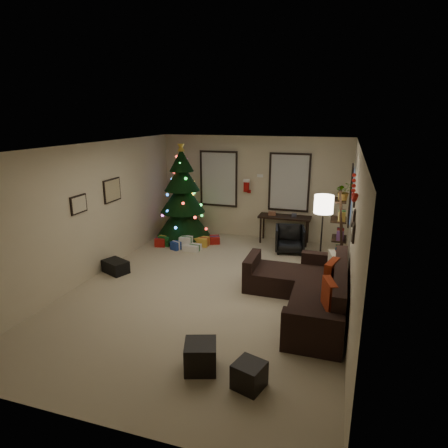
{
  "coord_description": "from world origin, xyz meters",
  "views": [
    {
      "loc": [
        2.28,
        -6.32,
        3.22
      ],
      "look_at": [
        0.1,
        0.6,
        1.15
      ],
      "focal_mm": 30.8,
      "sensor_mm": 36.0,
      "label": 1
    }
  ],
  "objects_px": {
    "christmas_tree": "(183,200)",
    "sofa": "(308,291)",
    "desk": "(285,219)",
    "desk_chair": "(290,239)",
    "bookshelf": "(340,233)"
  },
  "relations": [
    {
      "from": "sofa",
      "to": "bookshelf",
      "type": "bearing_deg",
      "value": 75.06
    },
    {
      "from": "christmas_tree",
      "to": "desk",
      "type": "xyz_separation_m",
      "value": [
        2.58,
        0.57,
        -0.45
      ]
    },
    {
      "from": "sofa",
      "to": "desk",
      "type": "relative_size",
      "value": 2.0
    },
    {
      "from": "christmas_tree",
      "to": "bookshelf",
      "type": "bearing_deg",
      "value": -15.01
    },
    {
      "from": "desk_chair",
      "to": "bookshelf",
      "type": "bearing_deg",
      "value": -50.8
    },
    {
      "from": "christmas_tree",
      "to": "sofa",
      "type": "xyz_separation_m",
      "value": [
        3.52,
        -2.75,
        -0.81
      ]
    },
    {
      "from": "sofa",
      "to": "desk_chair",
      "type": "relative_size",
      "value": 4.11
    },
    {
      "from": "desk_chair",
      "to": "christmas_tree",
      "type": "bearing_deg",
      "value": 168.08
    },
    {
      "from": "christmas_tree",
      "to": "sofa",
      "type": "bearing_deg",
      "value": -38.01
    },
    {
      "from": "christmas_tree",
      "to": "desk_chair",
      "type": "distance_m",
      "value": 2.92
    },
    {
      "from": "sofa",
      "to": "desk",
      "type": "xyz_separation_m",
      "value": [
        -0.94,
        3.32,
        0.35
      ]
    },
    {
      "from": "christmas_tree",
      "to": "desk",
      "type": "relative_size",
      "value": 1.97
    },
    {
      "from": "sofa",
      "to": "bookshelf",
      "type": "xyz_separation_m",
      "value": [
        0.45,
        1.69,
        0.6
      ]
    },
    {
      "from": "christmas_tree",
      "to": "sofa",
      "type": "height_order",
      "value": "christmas_tree"
    },
    {
      "from": "desk",
      "to": "desk_chair",
      "type": "distance_m",
      "value": 0.76
    }
  ]
}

